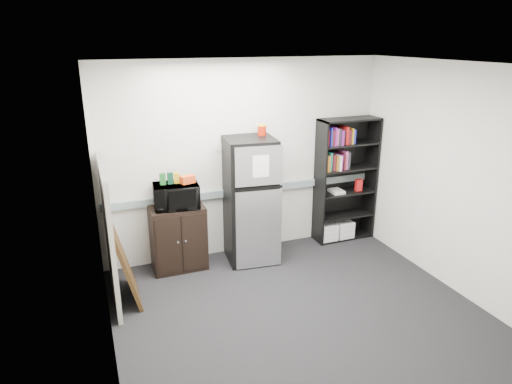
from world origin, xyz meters
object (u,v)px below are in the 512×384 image
microwave (176,196)px  refrigerator (250,201)px  bookshelf (344,177)px  cabinet (178,238)px  cubicle_partition (109,233)px

microwave → refrigerator: 1.00m
bookshelf → refrigerator: (-1.55, -0.15, -0.12)m
cabinet → refrigerator: size_ratio=0.51×
cabinet → microwave: size_ratio=1.54×
cubicle_partition → refrigerator: refrigerator is taller
microwave → refrigerator: size_ratio=0.33×
bookshelf → microwave: bookshelf is taller
cabinet → bookshelf: bearing=1.5°
refrigerator → bookshelf: bearing=11.5°
cubicle_partition → microwave: 0.99m
bookshelf → cabinet: bearing=-178.5°
microwave → cubicle_partition: bearing=-150.1°
bookshelf → cubicle_partition: (-3.41, -0.49, -0.16)m
microwave → refrigerator: (0.99, -0.06, -0.17)m
cubicle_partition → cabinet: (0.87, 0.42, -0.38)m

